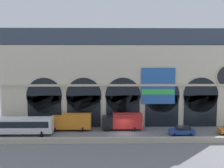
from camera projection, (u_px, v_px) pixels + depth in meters
ground_plane at (124, 134)px, 46.72m from camera, size 200.00×200.00×0.00m
quay_parapet_wall at (127, 140)px, 41.56m from camera, size 90.00×0.70×0.93m
station_building at (122, 78)px, 53.32m from camera, size 47.90×5.50×19.48m
bus_west at (21, 125)px, 45.83m from camera, size 11.00×3.25×3.10m
box_truck_midwest at (72, 121)px, 48.99m from camera, size 7.50×2.91×3.12m
box_truck_center at (123, 121)px, 49.24m from camera, size 7.50×2.91×3.12m
car_mideast at (182, 131)px, 45.99m from camera, size 4.40×2.22×1.55m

